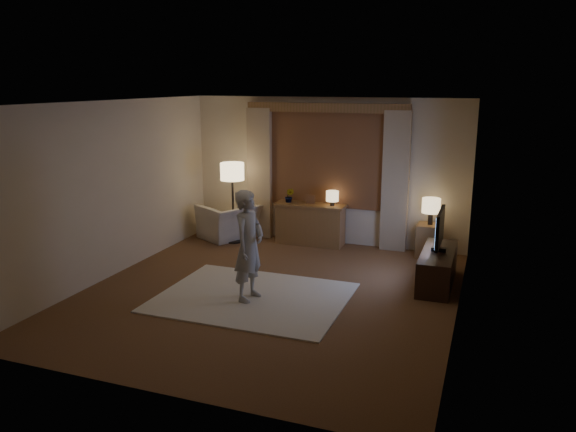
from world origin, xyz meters
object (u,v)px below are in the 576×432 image
at_px(tv_stand, 437,268).
at_px(armchair, 229,221).
at_px(side_table, 429,241).
at_px(person, 249,246).
at_px(sideboard, 310,225).

bearing_deg(tv_stand, armchair, 162.77).
xyz_separation_m(side_table, person, (-2.03, -2.77, 0.48)).
relative_size(armchair, side_table, 1.75).
distance_m(tv_stand, person, 2.78).
height_order(armchair, side_table, armchair).
bearing_deg(tv_stand, side_table, 101.61).
bearing_deg(armchair, person, 59.57).
relative_size(sideboard, tv_stand, 0.86).
relative_size(side_table, tv_stand, 0.40).
bearing_deg(person, tv_stand, -50.57).
bearing_deg(sideboard, armchair, -175.03).
distance_m(side_table, person, 3.47).
relative_size(armchair, tv_stand, 0.70).
bearing_deg(person, sideboard, 8.00).
bearing_deg(tv_stand, sideboard, 150.29).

